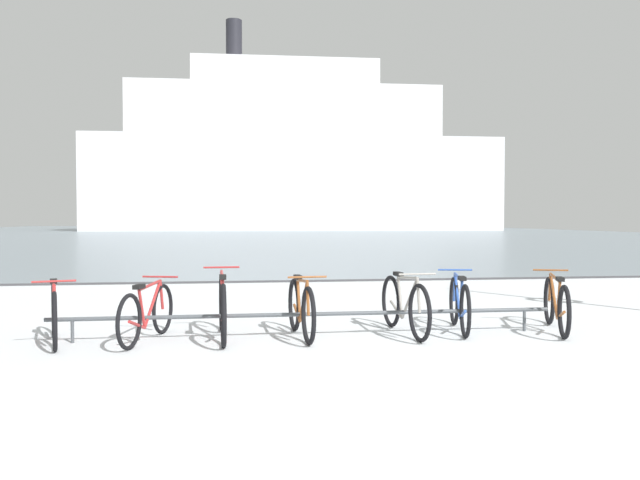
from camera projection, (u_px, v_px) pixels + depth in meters
The scene contains 10 objects.
ground at pixel (256, 235), 58.36m from camera, with size 80.00×132.00×0.08m.
bike_rack at pixel (310, 315), 7.86m from camera, with size 6.26×0.12×0.31m.
bicycle_0 at pixel (54, 313), 7.44m from camera, with size 0.58×1.58×0.78m.
bicycle_1 at pixel (147, 313), 7.57m from camera, with size 0.56×1.59×0.75m.
bicycle_2 at pixel (222, 307), 7.73m from camera, with size 0.46×1.82×0.85m.
bicycle_3 at pixel (301, 308), 7.81m from camera, with size 0.46×1.63×0.80m.
bicycle_4 at pixel (404, 305), 8.04m from camera, with size 0.46×1.78×0.81m.
bicycle_5 at pixel (459, 304), 8.25m from camera, with size 0.50×1.61×0.78m.
bicycle_6 at pixel (556, 304), 8.24m from camera, with size 0.67×1.68×0.77m.
ferry_ship at pixel (292, 161), 77.56m from camera, with size 49.14×11.65×25.27m.
Camera 1 is at (-1.74, -4.72, 1.47)m, focal length 35.65 mm.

